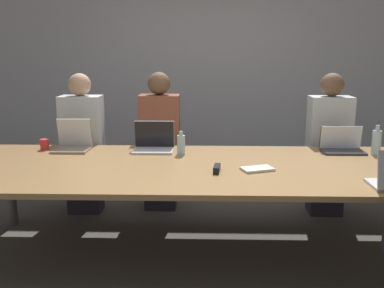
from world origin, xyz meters
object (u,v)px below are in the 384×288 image
(bottle_far_right, at_px, (376,142))
(cup_far_left, at_px, (45,144))
(person_far_left, at_px, (83,146))
(stapler, at_px, (217,169))
(laptop_far_midleft, at_px, (154,142))
(person_far_midleft, at_px, (160,143))
(bottle_far_midleft, at_px, (181,144))
(laptop_far_left, at_px, (73,141))
(person_far_right, at_px, (328,147))
(laptop_far_right, at_px, (342,144))

(bottle_far_right, bearing_deg, cup_far_left, 177.85)
(person_far_left, bearing_deg, stapler, -39.08)
(laptop_far_midleft, distance_m, person_far_midleft, 0.51)
(bottle_far_midleft, distance_m, stapler, 0.61)
(bottle_far_right, height_order, person_far_midleft, person_far_midleft)
(bottle_far_midleft, height_order, stapler, bottle_far_midleft)
(laptop_far_left, bearing_deg, person_far_right, 8.91)
(person_far_right, distance_m, bottle_far_midleft, 1.52)
(person_far_midleft, distance_m, cup_far_left, 1.12)
(laptop_far_right, distance_m, person_far_midleft, 1.75)
(cup_far_left, bearing_deg, person_far_right, 8.21)
(person_far_left, bearing_deg, cup_far_left, -123.24)
(person_far_left, xyz_separation_m, cup_far_left, (-0.24, -0.37, 0.10))
(person_far_right, height_order, person_far_midleft, person_far_midleft)
(person_far_right, height_order, laptop_far_midleft, person_far_right)
(bottle_far_right, distance_m, person_far_left, 2.74)
(person_far_left, distance_m, cup_far_left, 0.45)
(person_far_right, relative_size, laptop_far_midleft, 3.90)
(person_far_midleft, distance_m, stapler, 1.29)
(laptop_far_midleft, bearing_deg, laptop_far_left, 178.83)
(bottle_far_midleft, height_order, person_far_left, person_far_left)
(bottle_far_right, distance_m, cup_far_left, 2.93)
(person_far_midleft, bearing_deg, person_far_right, -3.44)
(person_far_left, bearing_deg, laptop_far_midleft, -26.62)
(laptop_far_midleft, relative_size, laptop_far_left, 1.17)
(bottle_far_right, xyz_separation_m, bottle_far_midleft, (-1.68, -0.04, -0.02))
(laptop_far_right, bearing_deg, stapler, -149.18)
(laptop_far_midleft, distance_m, stapler, 0.87)
(laptop_far_left, relative_size, stapler, 2.00)
(person_far_midleft, bearing_deg, laptop_far_right, -16.54)
(laptop_far_left, height_order, cup_far_left, laptop_far_left)
(bottle_far_right, height_order, bottle_far_midleft, bottle_far_right)
(laptop_far_midleft, xyz_separation_m, person_far_left, (-0.75, 0.38, -0.13))
(bottle_far_right, relative_size, stapler, 1.67)
(person_far_right, relative_size, person_far_midleft, 1.00)
(cup_far_left, bearing_deg, laptop_far_right, -0.24)
(bottle_far_midleft, relative_size, cup_far_left, 2.12)
(laptop_far_midleft, xyz_separation_m, laptop_far_left, (-0.73, 0.01, 0.00))
(laptop_far_midleft, relative_size, cup_far_left, 3.72)
(bottle_far_midleft, xyz_separation_m, person_far_left, (-1.01, 0.52, -0.14))
(person_far_left, xyz_separation_m, stapler, (1.30, -1.06, 0.08))
(bottle_far_midleft, bearing_deg, person_far_midleft, 111.42)
(bottle_far_midleft, bearing_deg, cup_far_left, 173.17)
(person_far_right, relative_size, stapler, 9.10)
(stapler, bearing_deg, person_far_left, 147.92)
(laptop_far_midleft, bearing_deg, person_far_right, 13.20)
(laptop_far_left, bearing_deg, stapler, -28.45)
(bottle_far_right, relative_size, bottle_far_midleft, 1.26)
(person_far_left, bearing_deg, bottle_far_right, -10.13)
(stapler, bearing_deg, person_far_right, 50.55)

